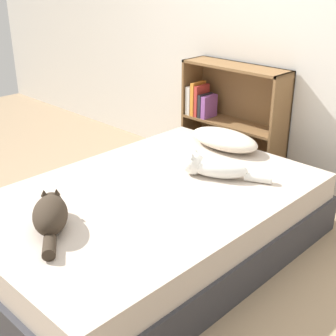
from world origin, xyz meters
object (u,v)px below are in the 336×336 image
(bookshelf, at_px, (231,119))
(cat_dark, at_px, (50,214))
(pillow, at_px, (224,139))
(cat_light, at_px, (213,167))
(bed, at_px, (150,222))

(bookshelf, bearing_deg, cat_dark, -80.69)
(pillow, height_order, cat_light, cat_light)
(cat_light, xyz_separation_m, cat_dark, (-0.19, -1.04, 0.01))
(cat_dark, bearing_deg, bookshelf, -45.72)
(cat_light, distance_m, cat_dark, 1.05)
(bed, height_order, bookshelf, bookshelf)
(bookshelf, bearing_deg, bed, -73.66)
(pillow, distance_m, cat_dark, 1.47)
(bed, relative_size, bookshelf, 2.24)
(pillow, xyz_separation_m, cat_dark, (0.06, -1.47, 0.01))
(bed, xyz_separation_m, cat_dark, (-0.06, -0.62, 0.28))
(bed, relative_size, cat_light, 3.96)
(bed, distance_m, cat_dark, 0.68)
(pillow, distance_m, cat_light, 0.50)
(bed, bearing_deg, cat_light, 73.02)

